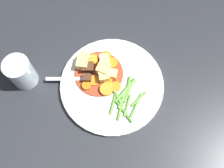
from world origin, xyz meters
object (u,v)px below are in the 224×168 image
at_px(carrot_slice_4, 112,64).
at_px(carrot_slice_5, 108,79).
at_px(carrot_slice_2, 106,89).
at_px(potato_chunk_3, 83,64).
at_px(carrot_slice_7, 115,88).
at_px(potato_chunk_2, 104,75).
at_px(carrot_slice_0, 87,86).
at_px(meat_chunk_1, 88,68).
at_px(carrot_slice_3, 94,81).
at_px(potato_chunk_0, 104,61).
at_px(fork, 80,79).
at_px(dinner_plate, 112,85).
at_px(potato_chunk_5, 112,74).
at_px(meat_chunk_0, 87,78).
at_px(carrot_slice_6, 106,56).
at_px(potato_chunk_1, 103,69).
at_px(potato_chunk_4, 84,58).
at_px(water_glass, 21,72).
at_px(carrot_slice_1, 93,60).

relative_size(carrot_slice_4, carrot_slice_5, 1.22).
relative_size(carrot_slice_2, potato_chunk_3, 1.08).
height_order(carrot_slice_7, potato_chunk_2, potato_chunk_2).
xyz_separation_m(carrot_slice_0, carrot_slice_4, (-0.01, -0.09, 0.00)).
bearing_deg(meat_chunk_1, carrot_slice_3, 154.65).
bearing_deg(carrot_slice_2, meat_chunk_1, -10.90).
relative_size(carrot_slice_3, carrot_slice_5, 1.15).
height_order(potato_chunk_0, potato_chunk_2, potato_chunk_2).
bearing_deg(potato_chunk_0, carrot_slice_7, 150.82).
distance_m(carrot_slice_5, fork, 0.08).
bearing_deg(potato_chunk_2, carrot_slice_3, 64.45).
relative_size(dinner_plate, carrot_slice_2, 7.93).
distance_m(carrot_slice_3, carrot_slice_7, 0.06).
bearing_deg(potato_chunk_3, potato_chunk_5, -161.14).
distance_m(carrot_slice_2, meat_chunk_0, 0.06).
bearing_deg(carrot_slice_4, carrot_slice_7, 136.52).
xyz_separation_m(carrot_slice_0, meat_chunk_1, (0.03, -0.04, 0.01)).
bearing_deg(carrot_slice_6, dinner_plate, 141.25).
height_order(carrot_slice_5, potato_chunk_5, potato_chunk_5).
bearing_deg(potato_chunk_1, dinner_plate, 162.77).
bearing_deg(fork, potato_chunk_4, -59.70).
bearing_deg(water_glass, potato_chunk_0, -129.33).
distance_m(carrot_slice_0, carrot_slice_1, 0.08).
bearing_deg(carrot_slice_3, meat_chunk_0, 24.54).
distance_m(carrot_slice_1, carrot_slice_7, 0.10).
xyz_separation_m(potato_chunk_1, potato_chunk_4, (0.07, 0.01, -0.00)).
xyz_separation_m(carrot_slice_1, carrot_slice_4, (-0.05, -0.02, -0.00)).
distance_m(carrot_slice_4, carrot_slice_6, 0.03).
bearing_deg(potato_chunk_1, carrot_slice_3, 87.51).
distance_m(carrot_slice_4, water_glass, 0.24).
relative_size(potato_chunk_2, meat_chunk_0, 1.56).
bearing_deg(carrot_slice_5, potato_chunk_5, -89.61).
distance_m(carrot_slice_3, meat_chunk_0, 0.02).
bearing_deg(carrot_slice_0, carrot_slice_5, -123.20).
bearing_deg(fork, carrot_slice_0, 171.20).
xyz_separation_m(dinner_plate, potato_chunk_0, (0.06, -0.04, 0.02)).
height_order(carrot_slice_1, carrot_slice_5, same).
bearing_deg(meat_chunk_0, fork, 33.77).
height_order(carrot_slice_5, potato_chunk_0, potato_chunk_0).
bearing_deg(potato_chunk_2, fork, 44.66).
height_order(potato_chunk_1, meat_chunk_0, potato_chunk_1).
height_order(carrot_slice_2, carrot_slice_4, same).
xyz_separation_m(carrot_slice_7, potato_chunk_3, (0.11, 0.01, 0.01)).
height_order(carrot_slice_5, meat_chunk_0, meat_chunk_0).
distance_m(carrot_slice_5, potato_chunk_0, 0.05).
height_order(carrot_slice_5, fork, carrot_slice_5).
bearing_deg(potato_chunk_3, carrot_slice_0, 140.86).
xyz_separation_m(carrot_slice_5, meat_chunk_1, (0.06, 0.01, 0.01)).
relative_size(carrot_slice_6, carrot_slice_7, 1.11).
relative_size(dinner_plate, carrot_slice_3, 9.72).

